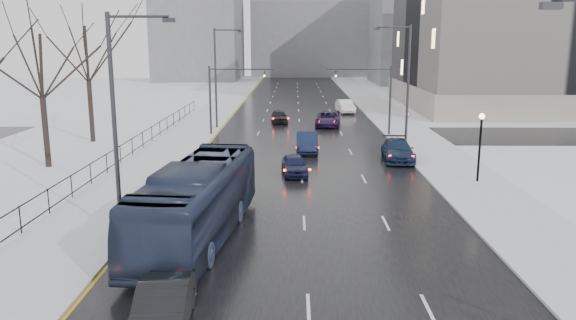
{
  "coord_description": "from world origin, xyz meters",
  "views": [
    {
      "loc": [
        -0.47,
        -4.29,
        8.82
      ],
      "look_at": [
        -0.84,
        25.26,
        2.5
      ],
      "focal_mm": 35.0,
      "sensor_mm": 36.0,
      "label": 1
    }
  ],
  "objects_px": {
    "streetlight_l_near": "(119,115)",
    "mast_signal_left": "(221,92)",
    "mast_signal_right": "(379,92)",
    "sedan_left_near": "(163,308)",
    "streetlight_r_mid": "(405,82)",
    "bus": "(198,201)",
    "sedan_right_near": "(307,142)",
    "sedan_center_far": "(279,117)",
    "sedan_center_near": "(294,165)",
    "sedan_right_distant": "(345,106)",
    "streetlight_l_far": "(218,73)",
    "tree_park_e": "(93,143)",
    "tree_park_d": "(49,168)",
    "sedan_right_far": "(398,150)",
    "lamppost_r_mid": "(480,137)",
    "no_uturn_sign": "(407,117)",
    "sedan_right_cross": "(328,119)"
  },
  "relations": [
    {
      "from": "tree_park_e",
      "to": "sedan_left_near",
      "type": "relative_size",
      "value": 2.98
    },
    {
      "from": "mast_signal_right",
      "to": "streetlight_l_far",
      "type": "bearing_deg",
      "value": 165.52
    },
    {
      "from": "bus",
      "to": "sedan_right_distant",
      "type": "xyz_separation_m",
      "value": [
        10.55,
        45.12,
        -0.95
      ]
    },
    {
      "from": "tree_park_d",
      "to": "bus",
      "type": "relative_size",
      "value": 1.0
    },
    {
      "from": "streetlight_r_mid",
      "to": "bus",
      "type": "height_order",
      "value": "streetlight_r_mid"
    },
    {
      "from": "lamppost_r_mid",
      "to": "bus",
      "type": "bearing_deg",
      "value": -147.17
    },
    {
      "from": "streetlight_r_mid",
      "to": "sedan_right_far",
      "type": "xyz_separation_m",
      "value": [
        -0.97,
        -3.21,
        -4.81
      ]
    },
    {
      "from": "tree_park_d",
      "to": "sedan_right_cross",
      "type": "distance_m",
      "value": 28.73
    },
    {
      "from": "streetlight_r_mid",
      "to": "streetlight_l_near",
      "type": "height_order",
      "value": "same"
    },
    {
      "from": "lamppost_r_mid",
      "to": "streetlight_l_near",
      "type": "bearing_deg",
      "value": -152.45
    },
    {
      "from": "bus",
      "to": "sedan_right_near",
      "type": "relative_size",
      "value": 2.59
    },
    {
      "from": "streetlight_r_mid",
      "to": "mast_signal_left",
      "type": "bearing_deg",
      "value": 152.69
    },
    {
      "from": "streetlight_l_near",
      "to": "sedan_left_near",
      "type": "distance_m",
      "value": 10.41
    },
    {
      "from": "streetlight_l_near",
      "to": "lamppost_r_mid",
      "type": "height_order",
      "value": "streetlight_l_near"
    },
    {
      "from": "mast_signal_right",
      "to": "sedan_center_far",
      "type": "bearing_deg",
      "value": 139.79
    },
    {
      "from": "no_uturn_sign",
      "to": "sedan_right_distant",
      "type": "xyz_separation_m",
      "value": [
        -3.45,
        20.93,
        -1.47
      ]
    },
    {
      "from": "sedan_center_near",
      "to": "sedan_right_distant",
      "type": "xyz_separation_m",
      "value": [
        6.25,
        32.84,
        0.13
      ]
    },
    {
      "from": "tree_park_e",
      "to": "mast_signal_left",
      "type": "xyz_separation_m",
      "value": [
        10.87,
        4.0,
        4.11
      ]
    },
    {
      "from": "streetlight_l_near",
      "to": "mast_signal_left",
      "type": "bearing_deg",
      "value": 88.28
    },
    {
      "from": "mast_signal_right",
      "to": "tree_park_e",
      "type": "bearing_deg",
      "value": -171.1
    },
    {
      "from": "streetlight_r_mid",
      "to": "mast_signal_right",
      "type": "xyz_separation_m",
      "value": [
        -0.84,
        8.0,
        -1.51
      ]
    },
    {
      "from": "tree_park_d",
      "to": "mast_signal_right",
      "type": "distance_m",
      "value": 29.05
    },
    {
      "from": "sedan_right_distant",
      "to": "mast_signal_right",
      "type": "bearing_deg",
      "value": -91.5
    },
    {
      "from": "tree_park_d",
      "to": "sedan_right_far",
      "type": "height_order",
      "value": "tree_park_d"
    },
    {
      "from": "sedan_right_near",
      "to": "sedan_center_near",
      "type": "bearing_deg",
      "value": -97.34
    },
    {
      "from": "mast_signal_right",
      "to": "sedan_left_near",
      "type": "xyz_separation_m",
      "value": [
        -11.83,
        -36.46,
        -3.32
      ]
    },
    {
      "from": "tree_park_d",
      "to": "bus",
      "type": "xyz_separation_m",
      "value": [
        13.0,
        -14.19,
        1.78
      ]
    },
    {
      "from": "sedan_left_near",
      "to": "sedan_right_cross",
      "type": "bearing_deg",
      "value": 75.85
    },
    {
      "from": "no_uturn_sign",
      "to": "sedan_right_far",
      "type": "xyz_separation_m",
      "value": [
        -2.0,
        -7.21,
        -1.49
      ]
    },
    {
      "from": "streetlight_l_far",
      "to": "lamppost_r_mid",
      "type": "xyz_separation_m",
      "value": [
        19.17,
        -22.0,
        -2.67
      ]
    },
    {
      "from": "sedan_right_near",
      "to": "sedan_center_far",
      "type": "distance_m",
      "value": 16.28
    },
    {
      "from": "tree_park_e",
      "to": "streetlight_r_mid",
      "type": "height_order",
      "value": "streetlight_r_mid"
    },
    {
      "from": "mast_signal_left",
      "to": "no_uturn_sign",
      "type": "distance_m",
      "value": 17.1
    },
    {
      "from": "mast_signal_right",
      "to": "bus",
      "type": "relative_size",
      "value": 0.52
    },
    {
      "from": "tree_park_d",
      "to": "streetlight_r_mid",
      "type": "distance_m",
      "value": 27.24
    },
    {
      "from": "mast_signal_left",
      "to": "sedan_left_near",
      "type": "relative_size",
      "value": 1.44
    },
    {
      "from": "streetlight_r_mid",
      "to": "streetlight_l_far",
      "type": "xyz_separation_m",
      "value": [
        -16.33,
        12.0,
        0.0
      ]
    },
    {
      "from": "streetlight_l_near",
      "to": "no_uturn_sign",
      "type": "relative_size",
      "value": 3.7
    },
    {
      "from": "tree_park_e",
      "to": "sedan_right_near",
      "type": "xyz_separation_m",
      "value": [
        18.7,
        -4.04,
        0.84
      ]
    },
    {
      "from": "streetlight_r_mid",
      "to": "sedan_left_near",
      "type": "bearing_deg",
      "value": -113.99
    },
    {
      "from": "streetlight_l_near",
      "to": "sedan_right_distant",
      "type": "relative_size",
      "value": 2.08
    },
    {
      "from": "streetlight_l_near",
      "to": "sedan_right_distant",
      "type": "distance_m",
      "value": 47.27
    },
    {
      "from": "streetlight_l_far",
      "to": "tree_park_e",
      "type": "bearing_deg",
      "value": -141.43
    },
    {
      "from": "streetlight_l_near",
      "to": "streetlight_l_far",
      "type": "xyz_separation_m",
      "value": [
        0.0,
        32.0,
        0.0
      ]
    },
    {
      "from": "lamppost_r_mid",
      "to": "tree_park_e",
      "type": "bearing_deg",
      "value": 154.38
    },
    {
      "from": "tree_park_d",
      "to": "sedan_right_distant",
      "type": "height_order",
      "value": "tree_park_d"
    },
    {
      "from": "sedan_center_far",
      "to": "sedan_right_far",
      "type": "bearing_deg",
      "value": -69.98
    },
    {
      "from": "streetlight_l_far",
      "to": "sedan_left_near",
      "type": "bearing_deg",
      "value": -84.82
    },
    {
      "from": "streetlight_l_near",
      "to": "streetlight_l_far",
      "type": "distance_m",
      "value": 32.0
    },
    {
      "from": "streetlight_l_far",
      "to": "sedan_center_near",
      "type": "distance_m",
      "value": 21.89
    }
  ]
}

